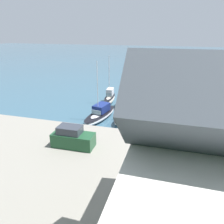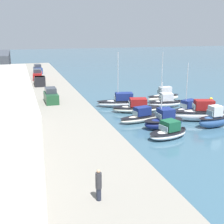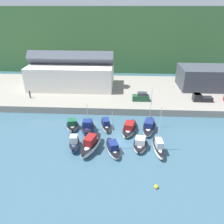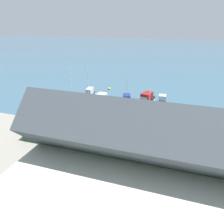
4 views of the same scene
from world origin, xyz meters
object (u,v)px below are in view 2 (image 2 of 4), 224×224
parked_car_1 (38,69)px  parked_car_3 (51,96)px  moored_boat_7 (188,109)px  moored_boat_8 (165,102)px  moored_boat_1 (164,121)px  parked_car_2 (38,75)px  moored_boat_6 (201,113)px  moored_boat_2 (141,117)px  person_on_quay (99,184)px  moored_boat_9 (164,96)px  mooring_buoy_1 (211,99)px  pickup_truck_0 (40,81)px  moored_boat_4 (122,101)px  moored_boat_0 (169,132)px  moored_boat_3 (136,107)px  moored_boat_5 (214,119)px

parked_car_1 → parked_car_3: bearing=86.1°
moored_boat_7 → moored_boat_8: size_ratio=1.36×
moored_boat_1 → parked_car_2: bearing=19.0°
moored_boat_1 → moored_boat_7: (5.49, -6.64, -0.22)m
moored_boat_6 → moored_boat_8: (8.74, 1.12, -0.29)m
moored_boat_2 → person_on_quay: 23.48m
moored_boat_9 → mooring_buoy_1: (-1.36, -8.56, -0.70)m
moored_boat_2 → moored_boat_9: bearing=-51.8°
pickup_truck_0 → moored_boat_2: bearing=117.1°
moored_boat_4 → moored_boat_1: bearing=-163.1°
moored_boat_6 → mooring_buoy_1: 13.58m
moored_boat_0 → moored_boat_8: moored_boat_8 is taller
moored_boat_2 → moored_boat_4: 9.02m
moored_boat_9 → moored_boat_2: bearing=135.6°
moored_boat_7 → parked_car_1: size_ratio=1.76×
moored_boat_0 → moored_boat_4: (16.03, 0.27, 0.07)m
moored_boat_0 → moored_boat_9: 18.50m
moored_boat_3 → person_on_quay: bearing=167.4°
pickup_truck_0 → person_on_quay: 43.46m
moored_boat_4 → moored_boat_6: size_ratio=1.14×
parked_car_2 → pickup_truck_0: parked_car_2 is taller
moored_boat_1 → mooring_buoy_1: 19.30m
moored_boat_7 → moored_boat_9: bearing=-15.4°
parked_car_1 → moored_boat_9: bearing=118.2°
moored_boat_6 → parked_car_1: parked_car_1 is taller
moored_boat_7 → moored_boat_6: bearing=160.3°
moored_boat_1 → person_on_quay: 21.39m
moored_boat_0 → parked_car_1: size_ratio=1.28×
moored_boat_4 → moored_boat_9: (0.85, -7.86, 0.18)m
moored_boat_4 → moored_boat_8: bearing=-97.7°
moored_boat_1 → moored_boat_7: moored_boat_7 is taller
moored_boat_5 → moored_boat_9: bearing=-6.4°
moored_boat_2 → parked_car_1: bearing=2.7°
parked_car_1 → parked_car_3: 32.75m
moored_boat_2 → moored_boat_8: moored_boat_8 is taller
moored_boat_0 → moored_boat_3: 12.03m
moored_boat_5 → pickup_truck_0: (27.89, 19.65, 1.46)m
parked_car_2 → moored_boat_0: bearing=113.8°
moored_boat_7 → moored_boat_8: 5.04m
moored_boat_7 → parked_car_3: 20.44m
moored_boat_3 → pickup_truck_0: (17.93, 12.93, 1.76)m
moored_boat_5 → parked_car_2: (35.82, 19.49, 1.55)m
moored_boat_5 → moored_boat_8: (11.76, 1.01, -0.26)m
moored_boat_3 → parked_car_1: 37.78m
moored_boat_9 → parked_car_1: 36.28m
moored_boat_0 → moored_boat_9: bearing=-38.5°
moored_boat_3 → moored_boat_4: moored_boat_4 is taller
moored_boat_8 → moored_boat_9: 3.29m
moored_boat_4 → moored_boat_2: bearing=-171.4°
moored_boat_7 → moored_boat_9: 7.93m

